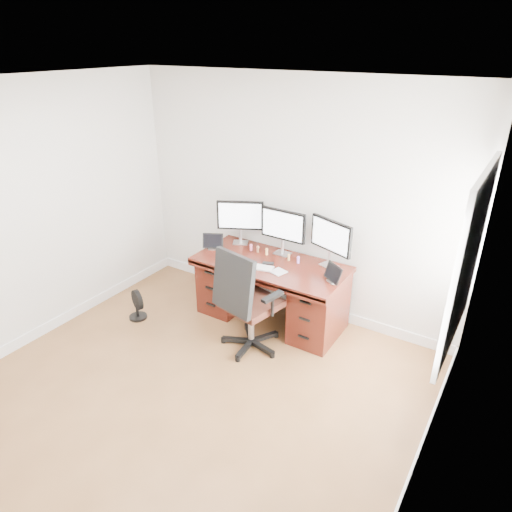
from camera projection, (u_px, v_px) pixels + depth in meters
The scene contains 20 objects.
ground at pixel (165, 416), 3.99m from camera, with size 4.50×4.50×0.00m, color brown.
back_wall at pixel (291, 200), 5.13m from camera, with size 4.00×0.10×2.70m, color silver.
right_wall at pixel (427, 364), 2.53m from camera, with size 0.10×4.50×2.70m.
desk at pixel (271, 289), 5.21m from camera, with size 1.70×0.80×0.75m.
office_chair at pixel (247, 317), 4.72m from camera, with size 0.73×0.73×1.16m.
floor_fan at pixel (137, 305), 5.32m from camera, with size 0.25×0.21×0.36m.
monitor_left at pixel (240, 217), 5.38m from camera, with size 0.51×0.28×0.53m.
monitor_center at pixel (283, 227), 5.10m from camera, with size 0.55×0.14×0.53m.
monitor_right at pixel (331, 237), 4.82m from camera, with size 0.53×0.22×0.53m.
tablet_left at pixel (212, 242), 5.33m from camera, with size 0.24×0.17×0.19m.
tablet_right at pixel (333, 274), 4.60m from camera, with size 0.24×0.19×0.19m.
keyboard at pixel (260, 267), 4.92m from camera, with size 0.30×0.13×0.01m, color silver.
trackpad at pixel (278, 272), 4.83m from camera, with size 0.15×0.15×0.01m, color #B7B9BE.
drawing_tablet at pixel (237, 263), 5.01m from camera, with size 0.20×0.13×0.01m, color black.
phone at pixel (268, 263), 5.01m from camera, with size 0.12×0.06×0.01m, color black.
figurine_pink at pixel (251, 247), 5.30m from camera, with size 0.03×0.03×0.08m.
figurine_brown at pixel (258, 249), 5.26m from camera, with size 0.03×0.03×0.08m.
figurine_orange at pixel (267, 251), 5.20m from camera, with size 0.03×0.03×0.08m.
figurine_yellow at pixel (289, 257), 5.06m from camera, with size 0.03×0.03×0.08m.
figurine_purple at pixel (298, 259), 5.01m from camera, with size 0.03×0.03×0.08m.
Camera 1 is at (2.27, -2.11, 2.98)m, focal length 32.00 mm.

